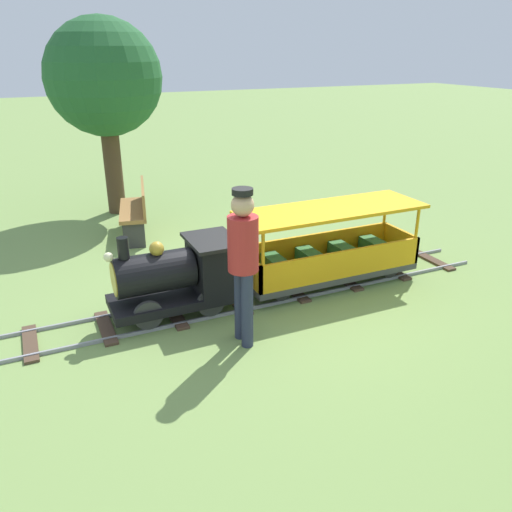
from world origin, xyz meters
name	(u,v)px	position (x,y,z in m)	size (l,w,h in m)	color
ground_plane	(270,295)	(0.00, 0.00, 0.00)	(60.00, 60.00, 0.00)	#75934C
track	(264,295)	(0.00, 0.08, 0.02)	(0.75, 6.05, 0.04)	gray
locomotive	(181,275)	(0.00, 1.11, 0.48)	(0.71, 1.45, 0.97)	black
passenger_car	(329,253)	(0.00, -0.82, 0.42)	(0.81, 2.35, 0.97)	#3F3F3F
conductor_person	(243,255)	(-0.84, 0.71, 0.96)	(0.30, 0.30, 1.62)	#282D47
park_bench	(136,210)	(2.84, 0.99, 0.42)	(1.35, 0.66, 0.82)	olive
oak_tree_far	(104,79)	(4.26, 1.05, 2.31)	(1.94, 1.94, 3.32)	#4C3823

